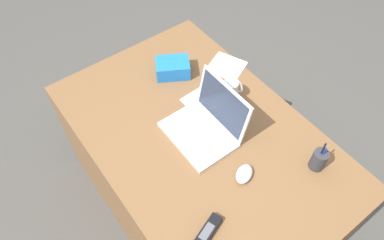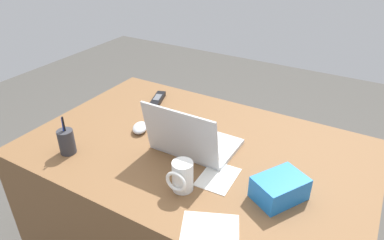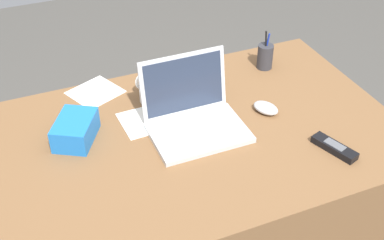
% 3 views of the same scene
% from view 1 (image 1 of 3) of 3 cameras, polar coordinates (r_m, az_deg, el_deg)
% --- Properties ---
extents(ground_plane, '(6.00, 6.00, 0.00)m').
position_cam_1_polar(ground_plane, '(2.25, 0.97, -12.90)').
color(ground_plane, '#4C4944').
extents(desk, '(1.37, 0.89, 0.73)m').
position_cam_1_polar(desk, '(1.93, 1.11, -8.46)').
color(desk, brown).
rests_on(desk, ground).
extents(laptop, '(0.32, 0.27, 0.23)m').
position_cam_1_polar(laptop, '(1.60, 2.19, -0.79)').
color(laptop, silver).
rests_on(laptop, desk).
extents(computer_mouse, '(0.10, 0.11, 0.03)m').
position_cam_1_polar(computer_mouse, '(1.51, 8.18, -8.36)').
color(computer_mouse, silver).
rests_on(computer_mouse, desk).
extents(coffee_mug_white, '(0.08, 0.08, 0.11)m').
position_cam_1_polar(coffee_mug_white, '(1.72, 6.10, 4.71)').
color(coffee_mug_white, white).
rests_on(coffee_mug_white, desk).
extents(cordless_phone, '(0.09, 0.16, 0.03)m').
position_cam_1_polar(cordless_phone, '(1.40, 2.31, -17.27)').
color(cordless_phone, black).
rests_on(cordless_phone, desk).
extents(pen_holder, '(0.06, 0.06, 0.16)m').
position_cam_1_polar(pen_holder, '(1.58, 19.26, -5.90)').
color(pen_holder, '#333338').
rests_on(pen_holder, desk).
extents(snack_bag, '(0.18, 0.20, 0.08)m').
position_cam_1_polar(snack_bag, '(1.84, -3.04, 8.16)').
color(snack_bag, blue).
rests_on(snack_bag, desk).
extents(paper_note_near_laptop, '(0.13, 0.17, 0.00)m').
position_cam_1_polar(paper_note_near_laptop, '(1.75, 1.35, 3.33)').
color(paper_note_near_laptop, white).
rests_on(paper_note_near_laptop, desk).
extents(paper_note_left, '(0.22, 0.22, 0.00)m').
position_cam_1_polar(paper_note_left, '(1.91, 5.43, 8.38)').
color(paper_note_left, white).
rests_on(paper_note_left, desk).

